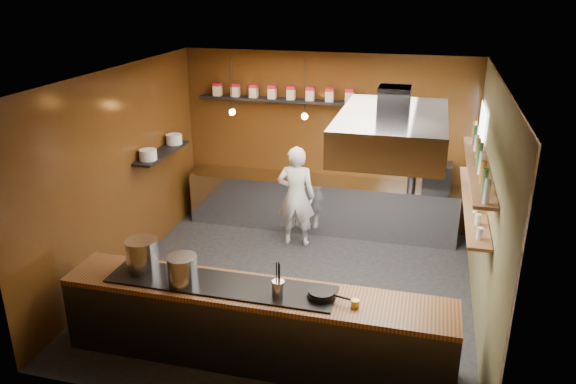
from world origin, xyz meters
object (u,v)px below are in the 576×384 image
(stockpot_large, at_px, (142,254))
(stockpot_small, at_px, (182,269))
(extractor_hood, at_px, (392,130))
(espresso_machine, at_px, (437,177))
(chef, at_px, (296,196))

(stockpot_large, xyz_separation_m, stockpot_small, (0.58, -0.18, -0.02))
(extractor_hood, relative_size, stockpot_large, 5.30)
(extractor_hood, height_order, stockpot_small, extractor_hood)
(espresso_machine, relative_size, chef, 0.26)
(espresso_machine, bearing_deg, chef, -158.99)
(stockpot_large, bearing_deg, stockpot_small, -16.77)
(stockpot_small, xyz_separation_m, chef, (0.54, 3.13, -0.26))
(extractor_hood, distance_m, stockpot_large, 3.22)
(extractor_hood, distance_m, chef, 2.95)
(extractor_hood, height_order, espresso_machine, extractor_hood)
(extractor_hood, distance_m, espresso_machine, 2.99)
(stockpot_small, height_order, chef, chef)
(espresso_machine, bearing_deg, stockpot_small, -122.56)
(extractor_hood, xyz_separation_m, chef, (-1.57, 1.86, -1.67))
(stockpot_small, relative_size, chef, 0.20)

